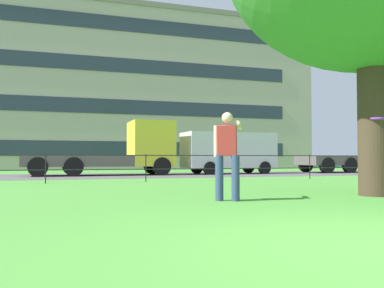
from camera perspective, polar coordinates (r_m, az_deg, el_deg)
name	(u,v)px	position (r m, az deg, el deg)	size (l,w,h in m)	color
street_strip	(121,175)	(21.16, -9.49, -4.19)	(80.00, 6.99, 0.01)	#565454
park_fence	(146,163)	(15.36, -6.21, -2.58)	(34.12, 0.04, 1.00)	black
person_thrower	(227,153)	(8.39, 4.77, -1.18)	(0.76, 0.68, 1.75)	navy
frisbee	(378,119)	(8.51, 23.71, 3.15)	(0.38, 0.38, 0.03)	purple
flatbed_truck_center	(122,151)	(21.80, -9.34, -0.94)	(7.33, 2.49, 2.75)	yellow
panel_van_far_right	(229,151)	(23.33, 4.95, -0.89)	(5.06, 2.23, 2.24)	silver
flatbed_truck_far_left	(371,152)	(28.69, 22.86, -1.05)	(7.32, 2.46, 2.75)	yellow
apartment_building_background	(91,97)	(40.39, -13.35, 6.21)	(36.82, 15.76, 13.09)	#ADA393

